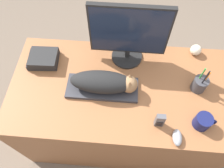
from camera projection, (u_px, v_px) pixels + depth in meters
desk at (120, 111)px, 1.76m from camera, size 1.47×0.75×0.78m
keyboard at (102, 88)px, 1.40m from camera, size 0.46×0.18×0.02m
cat at (106, 82)px, 1.34m from camera, size 0.42×0.15×0.13m
monitor at (129, 34)px, 1.34m from camera, size 0.49×0.21×0.45m
computer_mouse at (177, 138)px, 1.23m from camera, size 0.05×0.10×0.04m
coffee_mug at (203, 121)px, 1.25m from camera, size 0.13×0.10×0.09m
pen_cup at (200, 84)px, 1.37m from camera, size 0.09×0.09×0.22m
baseball at (196, 50)px, 1.53m from camera, size 0.08×0.08×0.08m
phone at (160, 120)px, 1.24m from camera, size 0.05×0.03×0.12m
book_stack at (43, 58)px, 1.50m from camera, size 0.21×0.18×0.07m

